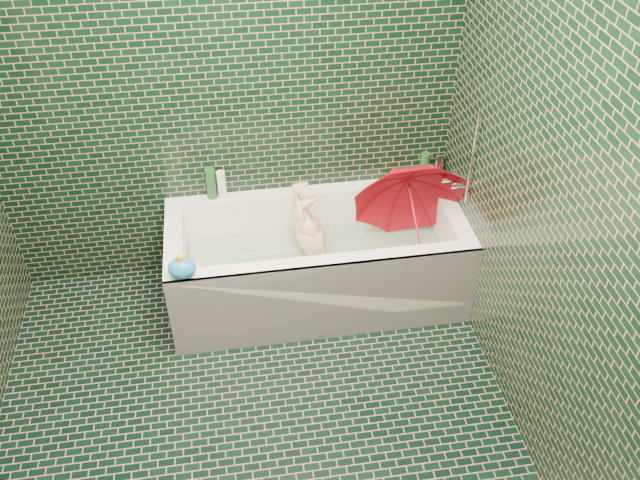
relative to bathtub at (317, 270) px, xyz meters
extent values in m
plane|color=black|center=(-0.45, -1.01, -0.21)|extent=(2.80, 2.80, 0.00)
plane|color=black|center=(-0.45, 0.39, 1.04)|extent=(2.80, 0.00, 2.80)
plane|color=black|center=(0.85, -1.01, 1.04)|extent=(0.00, 2.80, 2.80)
cube|color=white|center=(0.00, 0.02, -0.14)|extent=(1.70, 0.75, 0.15)
cube|color=white|center=(0.00, 0.34, 0.14)|extent=(1.70, 0.10, 0.40)
cube|color=white|center=(0.00, -0.31, 0.14)|extent=(1.70, 0.10, 0.40)
cube|color=white|center=(0.80, 0.02, 0.14)|extent=(0.10, 0.55, 0.40)
cube|color=white|center=(-0.80, 0.02, 0.14)|extent=(0.10, 0.55, 0.40)
cube|color=white|center=(0.00, -0.35, 0.06)|extent=(1.70, 0.02, 0.55)
cube|color=green|center=(0.00, 0.02, -0.06)|extent=(1.35, 0.47, 0.01)
cube|color=silver|center=(0.00, 0.02, 0.09)|extent=(1.48, 0.53, 0.00)
cylinder|color=silver|center=(0.83, 0.02, 0.52)|extent=(0.14, 0.05, 0.05)
cylinder|color=silver|center=(0.75, 0.08, 0.52)|extent=(0.05, 0.04, 0.04)
cylinder|color=silver|center=(0.82, -0.08, 0.74)|extent=(0.01, 0.01, 0.55)
imported|color=#D6B086|center=(0.00, 0.06, 0.10)|extent=(0.93, 0.42, 0.35)
imported|color=red|center=(0.54, -0.07, 0.38)|extent=(0.76, 0.89, 0.86)
imported|color=white|center=(0.70, 0.34, 0.34)|extent=(0.12, 0.12, 0.27)
imported|color=#4D1D6D|center=(0.71, 0.36, 0.34)|extent=(0.09, 0.09, 0.18)
imported|color=#154B20|center=(0.67, 0.35, 0.34)|extent=(0.18, 0.18, 0.18)
cylinder|color=#154B20|center=(0.70, 0.30, 0.44)|extent=(0.07, 0.07, 0.21)
cylinder|color=silver|center=(0.80, 0.34, 0.42)|extent=(0.06, 0.06, 0.16)
cylinder|color=#154B20|center=(-0.57, 0.36, 0.44)|extent=(0.07, 0.07, 0.19)
cylinder|color=white|center=(-0.51, 0.35, 0.43)|extent=(0.06, 0.06, 0.18)
ellipsoid|color=yellow|center=(0.51, 0.34, 0.37)|extent=(0.10, 0.10, 0.06)
sphere|color=yellow|center=(0.54, 0.35, 0.41)|extent=(0.04, 0.04, 0.04)
cone|color=orange|center=(0.56, 0.36, 0.41)|extent=(0.02, 0.02, 0.02)
ellipsoid|color=blue|center=(-0.74, -0.32, 0.40)|extent=(0.18, 0.17, 0.11)
cylinder|color=yellow|center=(-0.74, -0.32, 0.46)|extent=(0.04, 0.04, 0.04)
camera|label=1|loc=(-0.45, -2.95, 2.69)|focal=38.00mm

